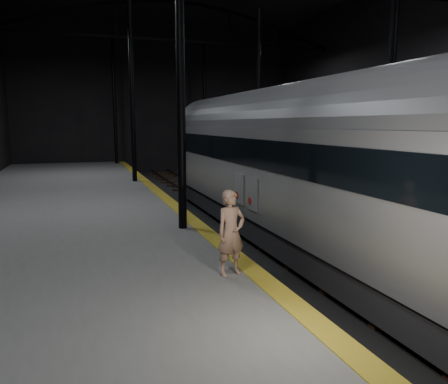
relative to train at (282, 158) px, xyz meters
name	(u,v)px	position (x,y,z in m)	size (l,w,h in m)	color
ground	(248,223)	(0.00, 3.16, -3.03)	(44.00, 44.00, 0.00)	black
platform_left	(63,224)	(-7.50, 3.16, -2.53)	(9.00, 43.80, 1.00)	#585855
platform_right	(392,202)	(7.50, 3.16, -2.53)	(9.00, 43.80, 1.00)	#585855
tactile_strip	(174,205)	(-3.25, 3.16, -2.03)	(0.50, 43.80, 0.01)	olive
track	(248,222)	(0.00, 3.16, -2.96)	(2.40, 43.00, 0.24)	#3F3328
train	(282,158)	(0.00, 0.00, 0.00)	(3.04, 20.34, 5.44)	#999BA1
woman	(231,233)	(-3.80, -5.41, -1.10)	(0.68, 0.44, 1.86)	#A27A63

